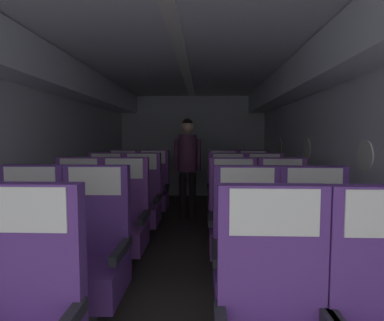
# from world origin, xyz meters

# --- Properties ---
(ground) EXTENTS (3.40, 7.48, 0.02)m
(ground) POSITION_xyz_m (0.00, 3.54, -0.01)
(ground) COLOR #3D3833
(fuselage_shell) EXTENTS (3.28, 7.13, 2.24)m
(fuselage_shell) POSITION_xyz_m (0.00, 3.79, 1.62)
(fuselage_shell) COLOR silver
(fuselage_shell) RESTS_ON ground
(seat_b_left_window) EXTENTS (0.50, 0.50, 1.10)m
(seat_b_left_window) POSITION_xyz_m (-1.01, 2.33, 0.46)
(seat_b_left_window) COLOR #38383D
(seat_b_left_window) RESTS_ON ground
(seat_b_left_aisle) EXTENTS (0.50, 0.50, 1.10)m
(seat_b_left_aisle) POSITION_xyz_m (-0.53, 2.32, 0.46)
(seat_b_left_aisle) COLOR #38383D
(seat_b_left_aisle) RESTS_ON ground
(seat_b_right_aisle) EXTENTS (0.50, 0.50, 1.10)m
(seat_b_right_aisle) POSITION_xyz_m (1.01, 2.31, 0.46)
(seat_b_right_aisle) COLOR #38383D
(seat_b_right_aisle) RESTS_ON ground
(seat_b_right_window) EXTENTS (0.50, 0.50, 1.10)m
(seat_b_right_window) POSITION_xyz_m (0.55, 2.32, 0.46)
(seat_b_right_window) COLOR #38383D
(seat_b_right_window) RESTS_ON ground
(seat_c_left_window) EXTENTS (0.50, 0.50, 1.10)m
(seat_c_left_window) POSITION_xyz_m (-1.00, 3.18, 0.46)
(seat_c_left_window) COLOR #38383D
(seat_c_left_window) RESTS_ON ground
(seat_c_left_aisle) EXTENTS (0.50, 0.50, 1.10)m
(seat_c_left_aisle) POSITION_xyz_m (-0.55, 3.20, 0.46)
(seat_c_left_aisle) COLOR #38383D
(seat_c_left_aisle) RESTS_ON ground
(seat_c_right_aisle) EXTENTS (0.50, 0.50, 1.10)m
(seat_c_right_aisle) POSITION_xyz_m (1.01, 3.19, 0.46)
(seat_c_right_aisle) COLOR #38383D
(seat_c_right_aisle) RESTS_ON ground
(seat_c_right_window) EXTENTS (0.50, 0.50, 1.10)m
(seat_c_right_window) POSITION_xyz_m (0.53, 3.18, 0.46)
(seat_c_right_window) COLOR #38383D
(seat_c_right_window) RESTS_ON ground
(seat_d_left_window) EXTENTS (0.50, 0.50, 1.10)m
(seat_d_left_window) POSITION_xyz_m (-1.01, 4.07, 0.46)
(seat_d_left_window) COLOR #38383D
(seat_d_left_window) RESTS_ON ground
(seat_d_left_aisle) EXTENTS (0.50, 0.50, 1.10)m
(seat_d_left_aisle) POSITION_xyz_m (-0.54, 4.07, 0.46)
(seat_d_left_aisle) COLOR #38383D
(seat_d_left_aisle) RESTS_ON ground
(seat_d_right_aisle) EXTENTS (0.50, 0.50, 1.10)m
(seat_d_right_aisle) POSITION_xyz_m (1.01, 4.06, 0.46)
(seat_d_right_aisle) COLOR #38383D
(seat_d_right_aisle) RESTS_ON ground
(seat_d_right_window) EXTENTS (0.50, 0.50, 1.10)m
(seat_d_right_window) POSITION_xyz_m (0.55, 4.06, 0.46)
(seat_d_right_window) COLOR #38383D
(seat_d_right_window) RESTS_ON ground
(seat_e_left_window) EXTENTS (0.50, 0.50, 1.10)m
(seat_e_left_window) POSITION_xyz_m (-1.01, 4.95, 0.46)
(seat_e_left_window) COLOR #38383D
(seat_e_left_window) RESTS_ON ground
(seat_e_left_aisle) EXTENTS (0.50, 0.50, 1.10)m
(seat_e_left_aisle) POSITION_xyz_m (-0.54, 4.94, 0.46)
(seat_e_left_aisle) COLOR #38383D
(seat_e_left_aisle) RESTS_ON ground
(seat_e_right_aisle) EXTENTS (0.50, 0.50, 1.10)m
(seat_e_right_aisle) POSITION_xyz_m (1.00, 4.95, 0.46)
(seat_e_right_aisle) COLOR #38383D
(seat_e_right_aisle) RESTS_ON ground
(seat_e_right_window) EXTENTS (0.50, 0.50, 1.10)m
(seat_e_right_window) POSITION_xyz_m (0.54, 4.94, 0.46)
(seat_e_right_window) COLOR #38383D
(seat_e_right_window) RESTS_ON ground
(flight_attendant) EXTENTS (0.43, 0.28, 1.59)m
(flight_attendant) POSITION_xyz_m (-0.01, 5.16, 0.98)
(flight_attendant) COLOR black
(flight_attendant) RESTS_ON ground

